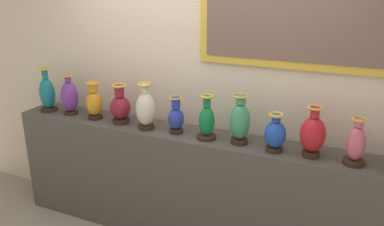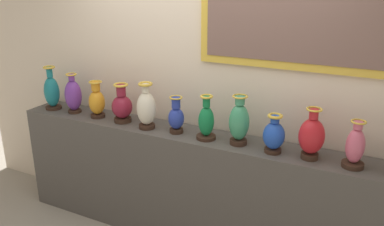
{
  "view_description": "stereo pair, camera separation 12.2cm",
  "coord_description": "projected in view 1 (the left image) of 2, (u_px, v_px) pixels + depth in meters",
  "views": [
    {
      "loc": [
        1.27,
        -2.78,
        2.26
      ],
      "look_at": [
        0.0,
        0.0,
        1.21
      ],
      "focal_mm": 36.93,
      "sensor_mm": 36.0,
      "label": 1
    },
    {
      "loc": [
        1.38,
        -2.72,
        2.26
      ],
      "look_at": [
        0.0,
        0.0,
        1.21
      ],
      "focal_mm": 36.93,
      "sensor_mm": 36.0,
      "label": 2
    }
  ],
  "objects": [
    {
      "name": "vase_teal",
      "position": [
        47.0,
        93.0,
        3.81
      ],
      "size": [
        0.15,
        0.15,
        0.43
      ],
      "color": "#382319",
      "rests_on": "display_shelf"
    },
    {
      "name": "vase_sapphire",
      "position": [
        275.0,
        134.0,
        2.92
      ],
      "size": [
        0.16,
        0.16,
        0.3
      ],
      "color": "#382319",
      "rests_on": "display_shelf"
    },
    {
      "name": "vase_crimson",
      "position": [
        313.0,
        134.0,
        2.82
      ],
      "size": [
        0.18,
        0.18,
        0.38
      ],
      "color": "#382319",
      "rests_on": "display_shelf"
    },
    {
      "name": "vase_violet",
      "position": [
        70.0,
        97.0,
        3.71
      ],
      "size": [
        0.16,
        0.16,
        0.38
      ],
      "color": "#382319",
      "rests_on": "display_shelf"
    },
    {
      "name": "vase_emerald",
      "position": [
        207.0,
        121.0,
        3.15
      ],
      "size": [
        0.16,
        0.16,
        0.37
      ],
      "color": "#382319",
      "rests_on": "display_shelf"
    },
    {
      "name": "vase_burgundy",
      "position": [
        120.0,
        107.0,
        3.49
      ],
      "size": [
        0.18,
        0.18,
        0.36
      ],
      "color": "#382319",
      "rests_on": "display_shelf"
    },
    {
      "name": "vase_ivory",
      "position": [
        146.0,
        109.0,
        3.35
      ],
      "size": [
        0.17,
        0.17,
        0.4
      ],
      "color": "#382319",
      "rests_on": "display_shelf"
    },
    {
      "name": "vase_amber",
      "position": [
        94.0,
        103.0,
        3.6
      ],
      "size": [
        0.15,
        0.15,
        0.34
      ],
      "color": "#382319",
      "rests_on": "display_shelf"
    },
    {
      "name": "vase_cobalt",
      "position": [
        176.0,
        117.0,
        3.27
      ],
      "size": [
        0.13,
        0.13,
        0.31
      ],
      "color": "#382319",
      "rests_on": "display_shelf"
    },
    {
      "name": "vase_rose",
      "position": [
        356.0,
        145.0,
        2.71
      ],
      "size": [
        0.15,
        0.15,
        0.34
      ],
      "color": "#382319",
      "rests_on": "display_shelf"
    },
    {
      "name": "display_shelf",
      "position": [
        192.0,
        188.0,
        3.46
      ],
      "size": [
        3.46,
        0.38,
        1.03
      ],
      "primitive_type": "cube",
      "color": "#4C4742",
      "rests_on": "ground_plane"
    },
    {
      "name": "vase_jade",
      "position": [
        240.0,
        122.0,
        3.05
      ],
      "size": [
        0.16,
        0.16,
        0.4
      ],
      "color": "#382319",
      "rests_on": "display_shelf"
    },
    {
      "name": "back_wall",
      "position": [
        207.0,
        75.0,
        3.35
      ],
      "size": [
        5.43,
        0.14,
        2.93
      ],
      "color": "beige",
      "rests_on": "ground_plane"
    }
  ]
}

